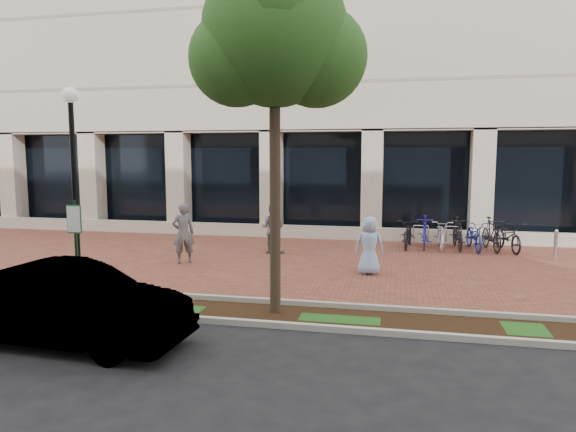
% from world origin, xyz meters
% --- Properties ---
extents(ground, '(120.00, 120.00, 0.00)m').
position_xyz_m(ground, '(0.00, 0.00, 0.00)').
color(ground, black).
rests_on(ground, ground).
extents(brick_plaza, '(40.00, 9.00, 0.01)m').
position_xyz_m(brick_plaza, '(0.00, 0.00, 0.01)').
color(brick_plaza, brown).
rests_on(brick_plaza, ground).
extents(planting_strip, '(40.00, 1.50, 0.01)m').
position_xyz_m(planting_strip, '(0.00, -5.25, 0.01)').
color(planting_strip, black).
rests_on(planting_strip, ground).
extents(curb_plaza_side, '(40.00, 0.12, 0.12)m').
position_xyz_m(curb_plaza_side, '(0.00, -4.50, 0.06)').
color(curb_plaza_side, '#B1B0A7').
rests_on(curb_plaza_side, ground).
extents(curb_street_side, '(40.00, 0.12, 0.12)m').
position_xyz_m(curb_street_side, '(0.00, -6.00, 0.06)').
color(curb_street_side, '#B1B0A7').
rests_on(curb_street_side, ground).
extents(near_office_building, '(40.00, 12.12, 16.00)m').
position_xyz_m(near_office_building, '(0.00, 10.47, 10.05)').
color(near_office_building, beige).
rests_on(near_office_building, ground).
extents(parking_sign, '(0.34, 0.07, 2.29)m').
position_xyz_m(parking_sign, '(-3.87, -5.35, 1.47)').
color(parking_sign, '#153A1E').
rests_on(parking_sign, ground).
extents(lamppost, '(0.36, 0.36, 4.78)m').
position_xyz_m(lamppost, '(-4.35, -4.60, 2.69)').
color(lamppost, black).
rests_on(lamppost, ground).
extents(street_tree, '(3.45, 2.87, 7.06)m').
position_xyz_m(street_tree, '(0.57, -5.05, 5.43)').
color(street_tree, '#423326').
rests_on(street_tree, ground).
extents(locked_bicycle, '(1.80, 0.99, 0.90)m').
position_xyz_m(locked_bicycle, '(-4.13, -4.94, 0.45)').
color(locked_bicycle, silver).
rests_on(locked_bicycle, ground).
extents(pedestrian_left, '(0.80, 0.74, 1.84)m').
position_xyz_m(pedestrian_left, '(-3.32, -0.90, 0.92)').
color(pedestrian_left, '#5F5E63').
rests_on(pedestrian_left, ground).
extents(pedestrian_mid, '(0.88, 0.72, 1.69)m').
position_xyz_m(pedestrian_mid, '(-1.07, 1.26, 0.84)').
color(pedestrian_mid, '#5C5C61').
rests_on(pedestrian_mid, ground).
extents(pedestrian_right, '(0.83, 0.58, 1.61)m').
position_xyz_m(pedestrian_right, '(2.24, -1.20, 0.80)').
color(pedestrian_right, '#98B9E3').
rests_on(pedestrian_right, ground).
extents(bollard, '(0.12, 0.12, 0.99)m').
position_xyz_m(bollard, '(7.77, 1.78, 0.50)').
color(bollard, silver).
rests_on(bollard, ground).
extents(bike_rack_cluster, '(4.28, 2.06, 1.14)m').
position_xyz_m(bike_rack_cluster, '(5.03, 3.19, 0.54)').
color(bike_rack_cluster, black).
rests_on(bike_rack_cluster, ground).
extents(sedan_near_curb, '(4.30, 1.69, 1.39)m').
position_xyz_m(sedan_near_curb, '(-2.55, -7.55, 0.70)').
color(sedan_near_curb, '#B4B5B9').
rests_on(sedan_near_curb, ground).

